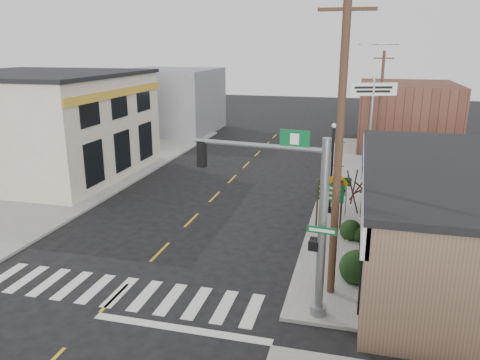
% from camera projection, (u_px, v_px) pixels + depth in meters
% --- Properties ---
extents(ground, '(140.00, 140.00, 0.00)m').
position_uv_depth(ground, '(115.00, 298.00, 16.80)').
color(ground, black).
rests_on(ground, ground).
extents(sidewalk_right, '(6.00, 38.00, 0.13)m').
position_uv_depth(sidewalk_right, '(370.00, 203.00, 26.73)').
color(sidewalk_right, gray).
rests_on(sidewalk_right, ground).
extents(sidewalk_left, '(6.00, 38.00, 0.13)m').
position_uv_depth(sidewalk_left, '(90.00, 181.00, 31.04)').
color(sidewalk_left, gray).
rests_on(sidewalk_left, ground).
extents(center_line, '(0.12, 56.00, 0.01)m').
position_uv_depth(center_line, '(191.00, 220.00, 24.25)').
color(center_line, gold).
rests_on(center_line, ground).
extents(crosswalk, '(11.00, 2.20, 0.01)m').
position_uv_depth(crosswalk, '(120.00, 292.00, 17.18)').
color(crosswalk, silver).
rests_on(crosswalk, ground).
extents(left_building, '(12.00, 12.00, 6.80)m').
position_uv_depth(left_building, '(41.00, 126.00, 32.00)').
color(left_building, beige).
rests_on(left_building, ground).
extents(bldg_distant_right, '(8.00, 10.00, 5.60)m').
position_uv_depth(bldg_distant_right, '(406.00, 115.00, 41.06)').
color(bldg_distant_right, brown).
rests_on(bldg_distant_right, ground).
extents(bldg_distant_left, '(9.00, 10.00, 6.40)m').
position_uv_depth(bldg_distant_left, '(171.00, 101.00, 48.32)').
color(bldg_distant_left, gray).
rests_on(bldg_distant_left, ground).
extents(traffic_signal_pole, '(4.83, 0.38, 6.12)m').
position_uv_depth(traffic_signal_pole, '(300.00, 209.00, 14.73)').
color(traffic_signal_pole, gray).
rests_on(traffic_signal_pole, sidewalk_right).
extents(guide_sign, '(1.40, 0.13, 2.46)m').
position_uv_depth(guide_sign, '(329.00, 197.00, 22.38)').
color(guide_sign, '#4D3323').
rests_on(guide_sign, sidewalk_right).
extents(fire_hydrant, '(0.19, 0.19, 0.62)m').
position_uv_depth(fire_hydrant, '(348.00, 233.00, 21.34)').
color(fire_hydrant, gold).
rests_on(fire_hydrant, sidewalk_right).
extents(ped_crossing_sign, '(1.12, 0.08, 2.88)m').
position_uv_depth(ped_crossing_sign, '(337.00, 189.00, 22.37)').
color(ped_crossing_sign, gray).
rests_on(ped_crossing_sign, sidewalk_right).
extents(lamp_post, '(0.62, 0.49, 4.79)m').
position_uv_depth(lamp_post, '(333.00, 162.00, 24.22)').
color(lamp_post, black).
rests_on(lamp_post, sidewalk_right).
extents(dance_center_sign, '(3.09, 0.19, 6.56)m').
position_uv_depth(dance_center_sign, '(372.00, 103.00, 30.45)').
color(dance_center_sign, gray).
rests_on(dance_center_sign, sidewalk_right).
extents(bare_tree, '(2.36, 2.36, 4.72)m').
position_uv_depth(bare_tree, '(368.00, 180.00, 17.60)').
color(bare_tree, black).
rests_on(bare_tree, sidewalk_right).
extents(shrub_front, '(1.36, 1.36, 1.02)m').
position_uv_depth(shrub_front, '(357.00, 268.00, 17.67)').
color(shrub_front, '#223E1D').
rests_on(shrub_front, sidewalk_right).
extents(shrub_back, '(1.01, 1.01, 0.76)m').
position_uv_depth(shrub_back, '(351.00, 230.00, 21.56)').
color(shrub_back, black).
rests_on(shrub_back, sidewalk_right).
extents(utility_pole_near, '(1.80, 0.27, 10.34)m').
position_uv_depth(utility_pole_near, '(339.00, 149.00, 15.50)').
color(utility_pole_near, '#3E2F20').
rests_on(utility_pole_near, sidewalk_right).
extents(utility_pole_far, '(1.43, 0.21, 8.23)m').
position_uv_depth(utility_pole_far, '(380.00, 106.00, 34.94)').
color(utility_pole_far, '#3D261F').
rests_on(utility_pole_far, sidewalk_right).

